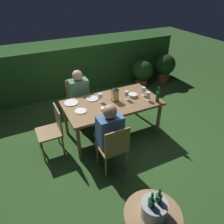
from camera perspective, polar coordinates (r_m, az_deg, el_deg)
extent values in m
plane|color=#2D5123|center=(4.30, 0.00, -5.72)|extent=(16.00, 16.00, 0.00)
cube|color=olive|center=(3.90, 0.00, 2.42)|extent=(1.74, 0.93, 0.04)
cube|color=olive|center=(3.58, -8.85, -8.44)|extent=(0.05, 0.05, 0.68)
cube|color=olive|center=(4.19, 12.34, -1.94)|extent=(0.05, 0.05, 0.68)
cube|color=olive|center=(4.19, -12.33, -1.92)|extent=(0.05, 0.05, 0.68)
cube|color=olive|center=(4.73, 6.62, 2.93)|extent=(0.05, 0.05, 0.68)
cube|color=#937047|center=(3.34, -0.08, -9.23)|extent=(0.42, 0.40, 0.03)
cube|color=#937047|center=(3.07, 1.48, -8.19)|extent=(0.40, 0.02, 0.42)
cylinder|color=#937047|center=(3.56, -3.96, -11.12)|extent=(0.03, 0.03, 0.42)
cylinder|color=#937047|center=(3.67, 1.30, -9.42)|extent=(0.03, 0.03, 0.42)
cylinder|color=#937047|center=(3.34, -1.61, -14.76)|extent=(0.03, 0.03, 0.42)
cylinder|color=#937047|center=(3.46, 3.95, -12.79)|extent=(0.03, 0.03, 0.42)
cube|color=#426699|center=(3.22, -0.55, -5.07)|extent=(0.38, 0.24, 0.50)
sphere|color=tan|center=(3.02, -0.59, 0.11)|extent=(0.21, 0.21, 0.21)
cylinder|color=#426699|center=(3.44, -2.92, -7.31)|extent=(0.13, 0.36, 0.13)
cylinder|color=#426699|center=(3.49, -0.20, -6.48)|extent=(0.13, 0.36, 0.13)
cylinder|color=#333338|center=(3.70, -3.82, -8.70)|extent=(0.11, 0.11, 0.45)
cylinder|color=#333338|center=(3.76, -1.27, -7.92)|extent=(0.11, 0.11, 0.45)
cube|color=#937047|center=(4.55, -8.86, 2.84)|extent=(0.42, 0.40, 0.03)
cube|color=#937047|center=(4.60, -9.84, 6.30)|extent=(0.40, 0.03, 0.42)
cylinder|color=#937047|center=(4.57, -5.81, -0.04)|extent=(0.03, 0.03, 0.42)
cylinder|color=#937047|center=(4.49, -10.09, -1.14)|extent=(0.03, 0.03, 0.42)
cylinder|color=#937047|center=(4.85, -7.27, 1.90)|extent=(0.03, 0.03, 0.42)
cylinder|color=#937047|center=(4.77, -11.33, 0.90)|extent=(0.03, 0.03, 0.42)
cube|color=#4C7A5B|center=(4.37, -8.90, 5.50)|extent=(0.38, 0.24, 0.50)
sphere|color=#D1A889|center=(4.23, -9.29, 9.65)|extent=(0.21, 0.21, 0.21)
cylinder|color=#4C7A5B|center=(4.39, -6.94, 2.26)|extent=(0.13, 0.36, 0.13)
cylinder|color=#4C7A5B|center=(4.35, -9.16, 1.72)|extent=(0.13, 0.36, 0.13)
cylinder|color=#333338|center=(4.39, -6.01, -1.36)|extent=(0.11, 0.11, 0.45)
cylinder|color=#333338|center=(4.34, -8.23, -1.94)|extent=(0.11, 0.11, 0.45)
cube|color=#937047|center=(3.77, -16.55, -5.27)|extent=(0.40, 0.42, 0.03)
cube|color=#937047|center=(3.66, -14.26, -1.75)|extent=(0.03, 0.40, 0.42)
cylinder|color=#937047|center=(3.76, -17.98, -10.16)|extent=(0.03, 0.03, 0.42)
cylinder|color=#937047|center=(4.04, -18.94, -6.96)|extent=(0.03, 0.03, 0.42)
cylinder|color=#937047|center=(3.79, -12.93, -8.85)|extent=(0.03, 0.03, 0.42)
cylinder|color=#937047|center=(4.06, -14.27, -5.76)|extent=(0.03, 0.03, 0.42)
cube|color=black|center=(3.93, 0.73, 3.20)|extent=(0.12, 0.12, 0.01)
cube|color=#F9D17A|center=(3.88, 0.74, 4.58)|extent=(0.11, 0.11, 0.20)
cone|color=black|center=(3.82, 0.76, 6.23)|extent=(0.15, 0.15, 0.05)
cylinder|color=#195128|center=(3.94, 12.15, 4.01)|extent=(0.07, 0.07, 0.20)
cylinder|color=#195128|center=(3.87, 12.40, 5.89)|extent=(0.03, 0.03, 0.09)
cylinder|color=silver|center=(3.98, 3.85, 3.43)|extent=(0.06, 0.06, 0.00)
cylinder|color=silver|center=(3.96, 3.87, 3.96)|extent=(0.01, 0.01, 0.08)
cylinder|color=silver|center=(3.92, 3.91, 5.02)|extent=(0.08, 0.08, 0.08)
cylinder|color=maroon|center=(3.93, 3.90, 4.71)|extent=(0.07, 0.07, 0.03)
cylinder|color=silver|center=(4.16, 8.32, 4.50)|extent=(0.06, 0.06, 0.00)
cylinder|color=silver|center=(4.14, 8.36, 5.02)|extent=(0.01, 0.01, 0.08)
cylinder|color=silver|center=(4.10, 8.45, 6.04)|extent=(0.08, 0.08, 0.08)
cylinder|color=maroon|center=(4.11, 8.43, 5.74)|extent=(0.07, 0.07, 0.03)
cylinder|color=silver|center=(3.90, -3.12, 2.78)|extent=(0.06, 0.06, 0.00)
cylinder|color=silver|center=(3.88, -3.14, 3.32)|extent=(0.01, 0.01, 0.08)
cylinder|color=silver|center=(3.84, -3.18, 4.39)|extent=(0.08, 0.08, 0.08)
cylinder|color=maroon|center=(3.85, -3.17, 4.08)|extent=(0.07, 0.07, 0.03)
cylinder|color=silver|center=(4.00, 9.47, 3.15)|extent=(0.06, 0.06, 0.00)
cylinder|color=silver|center=(3.98, 9.52, 3.67)|extent=(0.01, 0.01, 0.08)
cylinder|color=silver|center=(3.94, 9.63, 4.72)|extent=(0.08, 0.08, 0.08)
cylinder|color=maroon|center=(3.95, 9.60, 4.42)|extent=(0.07, 0.07, 0.03)
cylinder|color=white|center=(3.65, -8.40, 0.26)|extent=(0.20, 0.20, 0.01)
cylinder|color=silver|center=(4.00, -5.33, 3.62)|extent=(0.24, 0.24, 0.01)
cylinder|color=white|center=(3.92, -10.89, 2.45)|extent=(0.26, 0.26, 0.01)
cylinder|color=silver|center=(3.64, -2.21, 0.83)|extent=(0.11, 0.11, 0.05)
cylinder|color=#424C1E|center=(3.64, -2.22, 0.95)|extent=(0.10, 0.10, 0.01)
cylinder|color=silver|center=(4.07, 5.64, 4.46)|extent=(0.16, 0.16, 0.06)
cylinder|color=tan|center=(4.07, 5.65, 4.60)|extent=(0.14, 0.14, 0.02)
cylinder|color=#9E7A51|center=(2.36, 10.88, -25.48)|extent=(0.58, 0.58, 0.03)
cylinder|color=#B2B7BF|center=(2.28, 11.16, -24.11)|extent=(0.26, 0.26, 0.17)
cylinder|color=white|center=(2.24, 11.29, -23.51)|extent=(0.23, 0.23, 0.04)
cylinder|color=#144723|center=(2.19, 10.39, -23.35)|extent=(0.07, 0.07, 0.16)
cylinder|color=#144723|center=(2.09, 10.75, -21.41)|extent=(0.03, 0.03, 0.09)
cylinder|color=#1E5B2D|center=(2.23, 12.27, -22.16)|extent=(0.07, 0.07, 0.16)
cylinder|color=#1E5B2D|center=(2.13, 12.68, -20.21)|extent=(0.03, 0.03, 0.09)
cube|color=#234C1E|center=(5.95, -10.33, 11.94)|extent=(5.69, 0.88, 1.23)
cylinder|color=#9E5133|center=(6.15, 7.88, 7.83)|extent=(0.34, 0.34, 0.23)
sphere|color=#1E4219|center=(6.01, 8.15, 10.98)|extent=(0.58, 0.58, 0.58)
cylinder|color=brown|center=(6.57, 13.55, 9.10)|extent=(0.33, 0.33, 0.28)
sphere|color=#193816|center=(6.43, 14.00, 12.27)|extent=(0.59, 0.59, 0.59)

